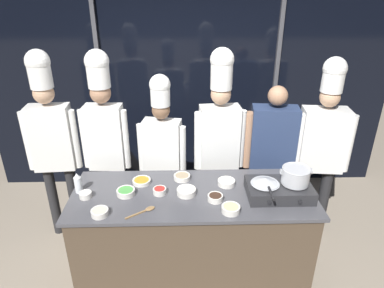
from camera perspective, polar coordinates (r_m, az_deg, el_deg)
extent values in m
plane|color=gray|center=(3.58, 0.12, -20.60)|extent=(24.00, 24.00, 0.00)
cube|color=black|center=(4.42, -0.57, 9.29)|extent=(5.15, 0.04, 2.70)
cube|color=#47474C|center=(4.49, -14.83, 8.72)|extent=(0.05, 0.05, 2.70)
cube|color=#47474C|center=(4.53, 13.60, 8.99)|extent=(0.05, 0.05, 2.70)
cube|color=#4C3D2D|center=(3.27, 0.13, -15.15)|extent=(2.03, 0.76, 0.89)
cube|color=#47474C|center=(2.99, 0.14, -8.40)|extent=(2.09, 0.80, 0.03)
cube|color=#28282B|center=(3.02, 14.30, -7.41)|extent=(0.54, 0.35, 0.11)
cylinder|color=black|center=(2.95, 12.08, -6.54)|extent=(0.22, 0.22, 0.01)
cylinder|color=black|center=(2.84, 12.78, -9.50)|extent=(0.03, 0.01, 0.03)
cylinder|color=black|center=(3.02, 16.70, -6.34)|extent=(0.22, 0.22, 0.01)
cylinder|color=black|center=(2.91, 17.61, -9.21)|extent=(0.03, 0.01, 0.03)
cylinder|color=#ADAFB5|center=(2.95, 12.10, -6.38)|extent=(0.23, 0.23, 0.01)
cone|color=#ADAFB5|center=(2.94, 12.13, -6.01)|extent=(0.24, 0.24, 0.05)
cylinder|color=black|center=(2.76, 13.09, -8.03)|extent=(0.02, 0.18, 0.02)
cylinder|color=#B7BABF|center=(2.99, 16.88, -5.12)|extent=(0.23, 0.23, 0.14)
torus|color=#B7BABF|center=(2.95, 17.04, -3.98)|extent=(0.23, 0.23, 0.01)
torus|color=#B7BABF|center=(2.93, 14.62, -4.48)|extent=(0.01, 0.05, 0.05)
torus|color=#B7BABF|center=(3.01, 19.28, -4.30)|extent=(0.01, 0.05, 0.05)
cylinder|color=white|center=(3.11, -18.43, -6.47)|extent=(0.06, 0.06, 0.15)
cone|color=white|center=(3.07, -18.67, -4.98)|extent=(0.05, 0.05, 0.04)
cylinder|color=silver|center=(3.05, -17.32, -8.13)|extent=(0.10, 0.10, 0.05)
torus|color=silver|center=(3.04, -17.38, -7.75)|extent=(0.11, 0.11, 0.01)
cylinder|color=white|center=(3.04, -17.35, -7.92)|extent=(0.09, 0.09, 0.03)
cylinder|color=silver|center=(2.95, -0.95, -7.96)|extent=(0.16, 0.16, 0.05)
torus|color=silver|center=(2.94, -0.95, -7.54)|extent=(0.17, 0.17, 0.01)
cylinder|color=beige|center=(2.95, -0.95, -7.74)|extent=(0.13, 0.13, 0.03)
cylinder|color=silver|center=(3.10, 5.75, -6.41)|extent=(0.15, 0.15, 0.04)
torus|color=silver|center=(3.09, 5.77, -6.07)|extent=(0.16, 0.16, 0.01)
cylinder|color=silver|center=(3.09, 5.76, -6.23)|extent=(0.13, 0.13, 0.02)
cylinder|color=silver|center=(3.00, -10.97, -7.90)|extent=(0.16, 0.16, 0.05)
torus|color=silver|center=(2.99, -11.00, -7.53)|extent=(0.16, 0.16, 0.01)
cylinder|color=#4C9E47|center=(3.00, -10.98, -7.70)|extent=(0.13, 0.13, 0.03)
cylinder|color=silver|center=(2.81, -15.10, -10.98)|extent=(0.14, 0.14, 0.05)
torus|color=silver|center=(2.79, -15.16, -10.59)|extent=(0.14, 0.14, 0.01)
cylinder|color=beige|center=(2.80, -15.13, -10.78)|extent=(0.11, 0.11, 0.03)
cylinder|color=silver|center=(2.88, 3.90, -8.96)|extent=(0.13, 0.13, 0.05)
torus|color=silver|center=(2.87, 3.92, -8.56)|extent=(0.13, 0.13, 0.01)
cylinder|color=#382319|center=(2.88, 3.91, -8.75)|extent=(0.10, 0.10, 0.03)
cylinder|color=silver|center=(2.76, 6.48, -10.74)|extent=(0.15, 0.15, 0.05)
torus|color=silver|center=(2.75, 6.51, -10.32)|extent=(0.15, 0.15, 0.01)
cylinder|color=#E0C689|center=(2.76, 6.50, -10.52)|extent=(0.12, 0.12, 0.03)
cylinder|color=silver|center=(3.17, -1.67, -5.55)|extent=(0.15, 0.15, 0.04)
torus|color=silver|center=(3.16, -1.68, -5.24)|extent=(0.15, 0.15, 0.01)
cylinder|color=#9E896B|center=(3.16, -1.68, -5.38)|extent=(0.12, 0.12, 0.02)
cylinder|color=silver|center=(3.15, -8.39, -6.17)|extent=(0.16, 0.16, 0.03)
torus|color=silver|center=(3.14, -8.41, -5.93)|extent=(0.17, 0.17, 0.01)
cylinder|color=orange|center=(3.14, -8.40, -6.03)|extent=(0.13, 0.13, 0.02)
cylinder|color=silver|center=(2.98, -5.40, -7.77)|extent=(0.11, 0.11, 0.05)
torus|color=silver|center=(2.97, -5.42, -7.37)|extent=(0.12, 0.12, 0.01)
cylinder|color=red|center=(2.97, -5.41, -7.56)|extent=(0.09, 0.09, 0.03)
cube|color=olive|center=(2.76, -9.41, -11.54)|extent=(0.15, 0.11, 0.01)
ellipsoid|color=olive|center=(2.80, -7.01, -10.62)|extent=(0.10, 0.09, 0.02)
cylinder|color=#232326|center=(4.01, -19.01, -8.75)|extent=(0.10, 0.10, 0.83)
cylinder|color=#232326|center=(4.07, -22.06, -8.75)|extent=(0.10, 0.10, 0.83)
cube|color=white|center=(3.70, -22.29, 0.97)|extent=(0.41, 0.23, 0.67)
cylinder|color=white|center=(3.61, -18.98, 0.73)|extent=(0.08, 0.08, 0.62)
cylinder|color=white|center=(3.75, -25.67, 0.42)|extent=(0.08, 0.08, 0.62)
sphere|color=tan|center=(3.55, -23.50, 7.72)|extent=(0.20, 0.20, 0.20)
cylinder|color=white|center=(3.50, -24.01, 10.48)|extent=(0.21, 0.21, 0.25)
sphere|color=white|center=(3.48, -24.37, 12.42)|extent=(0.22, 0.22, 0.22)
cylinder|color=#232326|center=(3.87, -11.58, -9.10)|extent=(0.09, 0.09, 0.83)
cylinder|color=#232326|center=(3.92, -14.45, -8.94)|extent=(0.09, 0.09, 0.83)
cube|color=white|center=(3.54, -14.19, 1.09)|extent=(0.37, 0.21, 0.67)
cylinder|color=white|center=(3.46, -11.07, 0.72)|extent=(0.07, 0.07, 0.62)
cylinder|color=white|center=(3.57, -17.43, 0.78)|extent=(0.07, 0.07, 0.62)
sphere|color=#A87A5B|center=(3.38, -15.02, 8.20)|extent=(0.20, 0.20, 0.20)
cylinder|color=white|center=(3.33, -15.36, 11.08)|extent=(0.21, 0.21, 0.24)
sphere|color=white|center=(3.31, -15.60, 13.11)|extent=(0.22, 0.22, 0.22)
cylinder|color=#232326|center=(3.82, -3.04, -9.90)|extent=(0.10, 0.10, 0.74)
cylinder|color=#232326|center=(3.86, -6.09, -9.60)|extent=(0.10, 0.10, 0.74)
cube|color=white|center=(3.49, -4.95, -0.72)|extent=(0.40, 0.26, 0.60)
cylinder|color=white|center=(3.43, -1.64, -1.36)|extent=(0.08, 0.08, 0.55)
cylinder|color=white|center=(3.53, -8.38, -0.90)|extent=(0.08, 0.08, 0.55)
sphere|color=brown|center=(3.34, -5.21, 5.63)|extent=(0.18, 0.18, 0.18)
cylinder|color=white|center=(3.29, -5.32, 8.10)|extent=(0.19, 0.19, 0.20)
sphere|color=white|center=(3.26, -5.39, 9.80)|extent=(0.20, 0.20, 0.20)
cylinder|color=#232326|center=(3.85, 5.77, -8.99)|extent=(0.10, 0.10, 0.82)
cylinder|color=#232326|center=(3.81, 2.57, -9.25)|extent=(0.10, 0.10, 0.82)
cube|color=white|center=(3.46, 4.56, 1.05)|extent=(0.41, 0.24, 0.66)
cylinder|color=white|center=(3.49, 8.18, 0.82)|extent=(0.08, 0.08, 0.61)
cylinder|color=white|center=(3.40, 1.03, 0.47)|extent=(0.08, 0.08, 0.61)
sphere|color=tan|center=(3.30, 4.83, 8.24)|extent=(0.20, 0.20, 0.20)
cylinder|color=white|center=(3.25, 4.95, 11.47)|extent=(0.21, 0.21, 0.28)
sphere|color=white|center=(3.22, 5.05, 13.86)|extent=(0.22, 0.22, 0.22)
cylinder|color=#2D3856|center=(3.95, 14.12, -8.79)|extent=(0.12, 0.12, 0.81)
cylinder|color=#2D3856|center=(3.91, 10.47, -8.74)|extent=(0.12, 0.12, 0.81)
cube|color=navy|center=(3.58, 13.37, 0.99)|extent=(0.48, 0.29, 0.65)
cylinder|color=#A87A5B|center=(3.60, 17.41, 0.32)|extent=(0.09, 0.09, 0.60)
cylinder|color=#A87A5B|center=(3.52, 9.33, 0.62)|extent=(0.09, 0.09, 0.60)
sphere|color=#A87A5B|center=(3.43, 14.12, 7.83)|extent=(0.19, 0.19, 0.19)
cylinder|color=#232326|center=(4.06, 20.96, -8.84)|extent=(0.12, 0.12, 0.81)
cylinder|color=#232326|center=(3.99, 17.57, -8.87)|extent=(0.12, 0.12, 0.81)
cube|color=white|center=(3.68, 20.89, 0.65)|extent=(0.47, 0.28, 0.65)
cylinder|color=white|center=(3.74, 24.62, 0.03)|extent=(0.09, 0.09, 0.60)
cylinder|color=white|center=(3.59, 17.19, 0.29)|extent=(0.09, 0.09, 0.60)
sphere|color=tan|center=(3.53, 22.00, 7.26)|extent=(0.19, 0.19, 0.19)
cylinder|color=white|center=(3.49, 22.44, 9.78)|extent=(0.20, 0.20, 0.22)
sphere|color=white|center=(3.47, 22.74, 11.52)|extent=(0.22, 0.22, 0.22)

